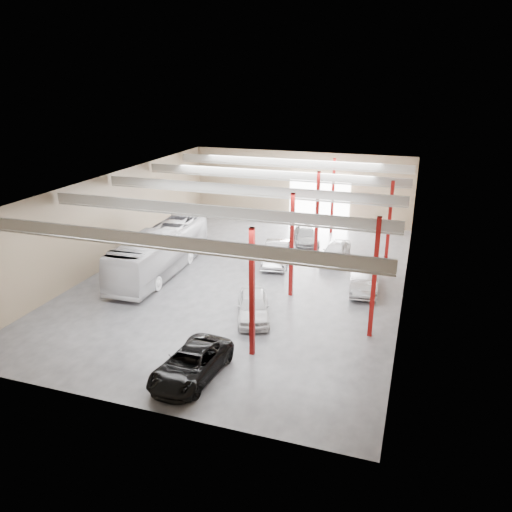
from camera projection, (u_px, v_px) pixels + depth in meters
The scene contains 8 objects.
depot_shell at pixel (251, 210), 35.30m from camera, with size 22.12×32.12×7.06m.
coach_bus at pixel (160, 251), 36.97m from camera, with size 2.82×12.03×3.35m, color silver.
black_sedan at pixel (191, 364), 24.25m from camera, with size 2.44×5.29×1.47m, color black.
car_row_a at pixel (253, 306), 30.23m from camera, with size 1.90×4.73×1.61m, color white.
car_row_b at pixel (277, 253), 39.03m from camera, with size 1.82×5.21×1.72m, color silver.
car_row_c at pixel (306, 236), 43.69m from camera, with size 2.02×4.97×1.44m, color gray.
car_right_near at pixel (363, 278), 34.25m from camera, with size 1.78×5.09×1.68m, color #ACABB0.
car_right_far at pixel (336, 251), 39.75m from camera, with size 1.82×4.51×1.54m, color silver.
Camera 1 is at (11.34, -31.94, 13.92)m, focal length 35.00 mm.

